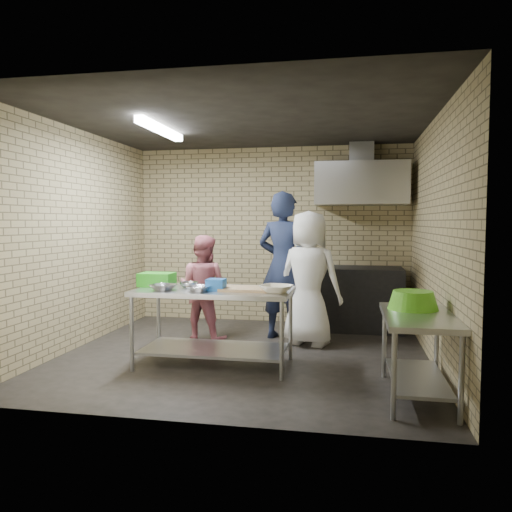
{
  "coord_description": "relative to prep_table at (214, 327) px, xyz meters",
  "views": [
    {
      "loc": [
        1.19,
        -5.58,
        1.56
      ],
      "look_at": [
        0.1,
        0.2,
        1.15
      ],
      "focal_mm": 34.72,
      "sensor_mm": 36.0,
      "label": 1
    }
  ],
  "objects": [
    {
      "name": "front_wall",
      "position": [
        0.23,
        -1.53,
        0.93
      ],
      "size": [
        4.2,
        0.06,
        2.7
      ],
      "primitive_type": "cube",
      "color": "tan",
      "rests_on": "ground"
    },
    {
      "name": "mixing_bowl_a",
      "position": [
        -0.5,
        -0.2,
        0.45
      ],
      "size": [
        0.32,
        0.32,
        0.06
      ],
      "primitive_type": "imported",
      "rotation": [
        0.0,
        0.0,
        -0.26
      ],
      "color": "#AEB0B5",
      "rests_on": "prep_table"
    },
    {
      "name": "man_navy",
      "position": [
        0.57,
        1.36,
        0.56
      ],
      "size": [
        0.82,
        0.65,
        1.95
      ],
      "primitive_type": "imported",
      "rotation": [
        0.0,
        0.0,
        2.86
      ],
      "color": "black",
      "rests_on": "floor"
    },
    {
      "name": "back_wall",
      "position": [
        0.23,
        2.47,
        0.93
      ],
      "size": [
        4.2,
        0.06,
        2.7
      ],
      "primitive_type": "cube",
      "color": "tan",
      "rests_on": "ground"
    },
    {
      "name": "hood_duct",
      "position": [
        1.58,
        2.32,
        2.13
      ],
      "size": [
        0.35,
        0.3,
        0.3
      ],
      "primitive_type": "cube",
      "color": "#A5A8AD",
      "rests_on": "back_wall"
    },
    {
      "name": "ceramic_bowl",
      "position": [
        0.7,
        -0.15,
        0.46
      ],
      "size": [
        0.39,
        0.39,
        0.08
      ],
      "primitive_type": "imported",
      "rotation": [
        0.0,
        0.0,
        -0.26
      ],
      "color": "beige",
      "rests_on": "prep_table"
    },
    {
      "name": "cutting_board",
      "position": [
        0.35,
        -0.02,
        0.43
      ],
      "size": [
        0.51,
        0.39,
        0.03
      ],
      "primitive_type": "cube",
      "color": "tan",
      "rests_on": "prep_table"
    },
    {
      "name": "ceiling",
      "position": [
        0.23,
        0.47,
        2.28
      ],
      "size": [
        4.2,
        4.2,
        0.0
      ],
      "primitive_type": "plane",
      "rotation": [
        3.14,
        0.0,
        0.0
      ],
      "color": "black",
      "rests_on": "ground"
    },
    {
      "name": "mixing_bowl_b",
      "position": [
        -0.3,
        0.05,
        0.45
      ],
      "size": [
        0.24,
        0.24,
        0.06
      ],
      "primitive_type": "imported",
      "rotation": [
        0.0,
        0.0,
        -0.26
      ],
      "color": "#B3B6BA",
      "rests_on": "prep_table"
    },
    {
      "name": "floor",
      "position": [
        0.23,
        0.47,
        -0.42
      ],
      "size": [
        4.2,
        4.2,
        0.0
      ],
      "primitive_type": "plane",
      "color": "black",
      "rests_on": "ground"
    },
    {
      "name": "woman_white",
      "position": [
        0.93,
        1.1,
        0.43
      ],
      "size": [
        0.96,
        0.78,
        1.69
      ],
      "primitive_type": "imported",
      "rotation": [
        0.0,
        0.0,
        2.8
      ],
      "color": "white",
      "rests_on": "floor"
    },
    {
      "name": "side_counter",
      "position": [
        2.03,
        -0.63,
        -0.04
      ],
      "size": [
        0.6,
        1.2,
        0.75
      ],
      "primitive_type": "cube",
      "color": "silver",
      "rests_on": "floor"
    },
    {
      "name": "blue_tub",
      "position": [
        0.05,
        -0.1,
        0.48
      ],
      "size": [
        0.19,
        0.19,
        0.12
      ],
      "primitive_type": "cube",
      "color": "blue",
      "rests_on": "prep_table"
    },
    {
      "name": "stove",
      "position": [
        1.58,
        2.12,
        0.03
      ],
      "size": [
        1.2,
        0.7,
        0.9
      ],
      "primitive_type": "cube",
      "color": "black",
      "rests_on": "floor"
    },
    {
      "name": "green_crate",
      "position": [
        -0.7,
        0.12,
        0.49
      ],
      "size": [
        0.37,
        0.28,
        0.15
      ],
      "primitive_type": "cube",
      "color": "green",
      "rests_on": "prep_table"
    },
    {
      "name": "fluorescent_fixture",
      "position": [
        -0.77,
        0.47,
        2.22
      ],
      "size": [
        0.1,
        1.25,
        0.08
      ],
      "primitive_type": "cube",
      "color": "white",
      "rests_on": "ceiling"
    },
    {
      "name": "mixing_bowl_c",
      "position": [
        -0.1,
        -0.22,
        0.45
      ],
      "size": [
        0.29,
        0.29,
        0.06
      ],
      "primitive_type": "imported",
      "rotation": [
        0.0,
        0.0,
        -0.26
      ],
      "color": "silver",
      "rests_on": "prep_table"
    },
    {
      "name": "prep_table",
      "position": [
        0.0,
        0.0,
        0.0
      ],
      "size": [
        1.67,
        0.84,
        0.84
      ],
      "primitive_type": "cube",
      "color": "#BBBDC2",
      "rests_on": "floor"
    },
    {
      "name": "woman_pink",
      "position": [
        -0.46,
        1.11,
        0.27
      ],
      "size": [
        0.75,
        0.63,
        1.38
      ],
      "primitive_type": "imported",
      "rotation": [
        0.0,
        0.0,
        2.97
      ],
      "color": "#C36773",
      "rests_on": "floor"
    },
    {
      "name": "range_hood",
      "position": [
        1.58,
        2.17,
        1.68
      ],
      "size": [
        1.3,
        0.6,
        0.6
      ],
      "primitive_type": "cube",
      "color": "silver",
      "rests_on": "back_wall"
    },
    {
      "name": "bottle_red",
      "position": [
        1.63,
        2.36,
        1.61
      ],
      "size": [
        0.07,
        0.07,
        0.18
      ],
      "primitive_type": "cylinder",
      "color": "#B22619",
      "rests_on": "wall_shelf"
    },
    {
      "name": "left_wall",
      "position": [
        -1.87,
        0.47,
        0.93
      ],
      "size": [
        0.06,
        4.0,
        2.7
      ],
      "primitive_type": "cube",
      "color": "tan",
      "rests_on": "ground"
    },
    {
      "name": "green_basin",
      "position": [
        2.01,
        -0.38,
        0.42
      ],
      "size": [
        0.46,
        0.46,
        0.17
      ],
      "primitive_type": null,
      "color": "#59C626",
      "rests_on": "side_counter"
    },
    {
      "name": "right_wall",
      "position": [
        2.33,
        0.47,
        0.93
      ],
      "size": [
        0.06,
        4.0,
        2.7
      ],
      "primitive_type": "cube",
      "color": "tan",
      "rests_on": "ground"
    },
    {
      "name": "wall_shelf",
      "position": [
        1.88,
        2.36,
        1.5
      ],
      "size": [
        0.8,
        0.2,
        0.04
      ],
      "primitive_type": "cube",
      "color": "#3F2B19",
      "rests_on": "back_wall"
    }
  ]
}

